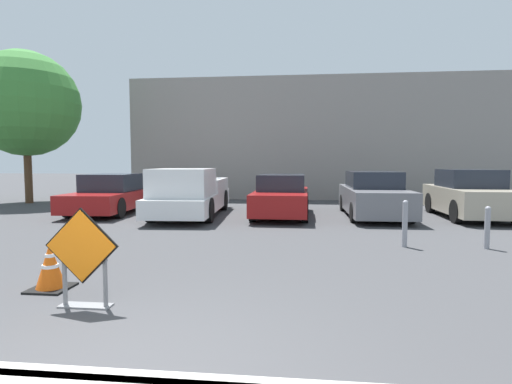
% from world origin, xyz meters
% --- Properties ---
extents(ground_plane, '(96.00, 96.00, 0.00)m').
position_xyz_m(ground_plane, '(0.00, 10.00, 0.00)').
color(ground_plane, '#3D3D3F').
extents(curb_lip, '(30.47, 0.20, 0.14)m').
position_xyz_m(curb_lip, '(0.00, 0.00, 0.07)').
color(curb_lip, '#ADAAA3').
rests_on(curb_lip, ground_plane).
extents(road_closed_sign, '(0.94, 0.20, 1.25)m').
position_xyz_m(road_closed_sign, '(-1.15, 1.70, 0.66)').
color(road_closed_sign, black).
rests_on(road_closed_sign, ground_plane).
extents(traffic_cone_nearest, '(0.53, 0.53, 0.66)m').
position_xyz_m(traffic_cone_nearest, '(-2.00, 2.34, 0.32)').
color(traffic_cone_nearest, black).
rests_on(traffic_cone_nearest, ground_plane).
extents(traffic_cone_second, '(0.47, 0.47, 0.68)m').
position_xyz_m(traffic_cone_second, '(-2.22, 3.77, 0.33)').
color(traffic_cone_second, black).
rests_on(traffic_cone_second, ground_plane).
extents(parked_car_nearest, '(2.05, 4.68, 1.39)m').
position_xyz_m(parked_car_nearest, '(-5.17, 10.78, 0.64)').
color(parked_car_nearest, maroon).
rests_on(parked_car_nearest, ground_plane).
extents(pickup_truck, '(2.18, 5.50, 1.61)m').
position_xyz_m(pickup_truck, '(-2.10, 9.92, 0.72)').
color(pickup_truck, silver).
rests_on(pickup_truck, ground_plane).
extents(parked_car_second, '(1.84, 4.32, 1.40)m').
position_xyz_m(parked_car_second, '(0.93, 10.43, 0.66)').
color(parked_car_second, maroon).
rests_on(parked_car_second, ground_plane).
extents(parked_car_third, '(1.85, 4.66, 1.50)m').
position_xyz_m(parked_car_third, '(3.97, 10.73, 0.69)').
color(parked_car_third, slate).
rests_on(parked_car_third, ground_plane).
extents(parked_car_fourth, '(1.97, 4.20, 1.57)m').
position_xyz_m(parked_car_fourth, '(7.02, 10.71, 0.73)').
color(parked_car_fourth, '#A39984').
rests_on(parked_car_fourth, ground_plane).
extents(bollard_nearest, '(0.12, 0.12, 1.00)m').
position_xyz_m(bollard_nearest, '(3.75, 5.82, 0.53)').
color(bollard_nearest, gray).
rests_on(bollard_nearest, ground_plane).
extents(bollard_second, '(0.12, 0.12, 0.89)m').
position_xyz_m(bollard_second, '(5.41, 5.82, 0.47)').
color(bollard_second, gray).
rests_on(bollard_second, ground_plane).
extents(building_facade_backdrop, '(18.06, 5.00, 5.90)m').
position_xyz_m(building_facade_backdrop, '(2.20, 18.76, 2.95)').
color(building_facade_backdrop, gray).
rests_on(building_facade_backdrop, ground_plane).
extents(street_tree_behind_lot, '(4.56, 4.56, 6.63)m').
position_xyz_m(street_tree_behind_lot, '(-10.41, 13.58, 4.35)').
color(street_tree_behind_lot, '#513823').
rests_on(street_tree_behind_lot, ground_plane).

